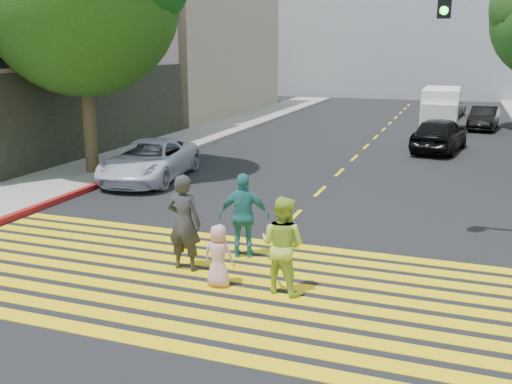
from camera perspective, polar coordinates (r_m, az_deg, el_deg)
The scene contains 16 objects.
ground at distance 10.04m, azimuth -5.92°, elevation -11.77°, with size 120.00×120.00×0.00m, color black.
sidewalk_left at distance 32.88m, azimuth -2.77°, elevation 6.62°, with size 3.00×40.00×0.15m, color gray.
curb_red at distance 18.33m, azimuth -17.39°, elevation -0.06°, with size 0.20×8.00×0.16m, color maroon.
crosswalk at distance 11.09m, azimuth -3.05°, elevation -9.07°, with size 13.40×5.30×0.01m.
lane_line at distance 31.17m, azimuth 12.27°, elevation 5.77°, with size 0.12×34.40×0.01m.
building_left_tan at distance 41.27m, azimuth -9.53°, elevation 14.84°, with size 12.00×16.00×10.00m, color tan.
backdrop_block at distance 56.27m, azimuth 16.28°, elevation 15.27°, with size 30.00×8.00×12.00m, color gray.
pedestrian_man at distance 11.50m, azimuth -7.19°, elevation -3.08°, with size 0.72×0.47×1.98m, color #2B2B2E.
pedestrian_woman at distance 10.41m, azimuth 2.66°, elevation -5.31°, with size 0.88×0.69×1.82m, color #AECE3E.
pedestrian_child at distance 10.76m, azimuth -3.76°, elevation -6.39°, with size 0.59×0.39×1.21m, color #CC94A3.
pedestrian_extra at distance 12.12m, azimuth -1.22°, elevation -2.40°, with size 1.08×0.45×1.84m, color teal.
white_sedan at distance 19.79m, azimuth -10.58°, elevation 3.14°, with size 2.24×4.87×1.35m, color silver.
dark_car_near at distance 26.17m, azimuth 17.87°, elevation 5.53°, with size 1.80×4.46×1.52m, color black.
silver_car at distance 40.05m, azimuth 18.64°, elevation 8.09°, with size 1.83×4.49×1.30m, color #94969E.
dark_car_parked at distance 34.26m, azimuth 21.82°, elevation 6.89°, with size 1.35×3.87×1.27m, color black.
white_van at distance 32.56m, azimuth 17.95°, elevation 7.69°, with size 1.85×4.87×2.30m.
Camera 1 is at (3.99, -8.10, 4.38)m, focal length 40.00 mm.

